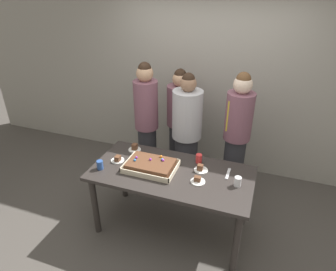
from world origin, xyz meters
The scene contains 16 objects.
ground_plane centered at (0.00, 0.00, 0.00)m, with size 12.00×12.00×0.00m, color #4C4742.
interior_back_panel centered at (0.00, 1.60, 1.50)m, with size 8.00×0.12×3.00m, color #9E998E.
party_table centered at (0.00, 0.00, 0.70)m, with size 1.73×0.85×0.80m.
sheet_cake centered at (-0.23, -0.01, 0.84)m, with size 0.56×0.39×0.11m.
plated_slice_near_left centered at (-0.64, -0.01, 0.82)m, with size 0.15×0.15×0.07m.
plated_slice_near_right centered at (-0.57, 0.28, 0.82)m, with size 0.15×0.15×0.08m.
plated_slice_far_left centered at (0.29, 0.13, 0.82)m, with size 0.15×0.15×0.07m.
plated_slice_far_right centered at (0.31, -0.07, 0.82)m, with size 0.15×0.15×0.06m.
drink_cup_nearest centered at (0.70, 0.00, 0.85)m, with size 0.07×0.07×0.10m, color white.
drink_cup_middle centered at (0.23, 0.28, 0.85)m, with size 0.07×0.07×0.10m, color red.
drink_cup_far_end centered at (-0.75, -0.21, 0.85)m, with size 0.07×0.07×0.10m, color #2D5199.
cake_server_utensil centered at (0.58, 0.17, 0.80)m, with size 0.03×0.20×0.01m, color silver.
person_serving_front centered at (0.56, 0.82, 0.91)m, with size 0.33×0.33×1.72m.
person_green_shirt_behind centered at (-0.05, 0.74, 0.86)m, with size 0.37×0.37×1.68m.
person_striped_tie_right centered at (-0.62, 0.78, 0.92)m, with size 0.31×0.31×1.74m.
person_far_right_suit centered at (-0.27, 1.12, 0.83)m, with size 0.35×0.35×1.60m.
Camera 1 is at (0.86, -2.48, 2.63)m, focal length 31.74 mm.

